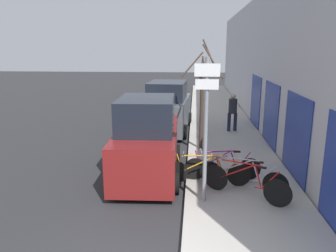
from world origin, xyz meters
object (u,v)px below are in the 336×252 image
at_px(bicycle_1, 242,176).
at_px(bicycle_3, 222,167).
at_px(signpost, 206,125).
at_px(bicycle_0, 245,183).
at_px(pedestrian_near, 233,110).
at_px(street_tree, 202,101).
at_px(parked_car_1, 168,109).
at_px(bicycle_2, 207,172).
at_px(parked_car_0, 147,141).

height_order(bicycle_1, bicycle_3, bicycle_1).
xyz_separation_m(signpost, bicycle_0, (1.05, 0.28, -1.58)).
distance_m(pedestrian_near, street_tree, 3.43).
height_order(bicycle_3, parked_car_1, parked_car_1).
relative_size(bicycle_1, bicycle_2, 0.95).
relative_size(parked_car_1, street_tree, 1.10).
xyz_separation_m(bicycle_1, parked_car_0, (-2.75, 1.21, 0.57)).
bearing_deg(bicycle_1, bicycle_3, 56.74).
bearing_deg(bicycle_0, signpost, 136.26).
bearing_deg(street_tree, pedestrian_near, 63.62).
bearing_deg(parked_car_0, signpost, -51.10).
bearing_deg(signpost, bicycle_3, 68.59).
distance_m(bicycle_0, bicycle_3, 1.27).
xyz_separation_m(signpost, parked_car_1, (-1.56, 7.73, -1.04)).
relative_size(bicycle_0, bicycle_3, 0.92).
relative_size(bicycle_2, bicycle_3, 1.06).
distance_m(bicycle_3, street_tree, 3.37).
xyz_separation_m(signpost, pedestrian_near, (1.48, 7.40, -0.98)).
bearing_deg(signpost, parked_car_1, 101.39).
xyz_separation_m(bicycle_1, bicycle_2, (-0.92, 0.32, -0.01)).
distance_m(parked_car_0, pedestrian_near, 6.31).
bearing_deg(street_tree, parked_car_1, 115.33).
xyz_separation_m(signpost, bicycle_1, (1.04, 0.74, -1.59)).
xyz_separation_m(parked_car_1, street_tree, (1.57, -3.31, 0.93)).
bearing_deg(bicycle_0, parked_car_0, 90.10).
distance_m(signpost, parked_car_1, 7.96).
distance_m(signpost, bicycle_1, 2.04).
bearing_deg(bicycle_1, bicycle_2, 94.17).
distance_m(bicycle_1, bicycle_3, 0.85).
height_order(signpost, street_tree, street_tree).
height_order(parked_car_1, pedestrian_near, parked_car_1).
bearing_deg(bicycle_3, bicycle_0, -162.37).
distance_m(bicycle_0, street_tree, 4.52).
bearing_deg(bicycle_3, bicycle_2, 126.26).
bearing_deg(bicycle_0, street_tree, 45.43).
xyz_separation_m(parked_car_0, parked_car_1, (0.16, 5.78, -0.02)).
distance_m(bicycle_1, pedestrian_near, 6.70).
bearing_deg(bicycle_1, parked_car_0, 89.58).
height_order(signpost, parked_car_1, signpost).
xyz_separation_m(signpost, parked_car_0, (-1.72, 1.96, -1.02)).
height_order(bicycle_3, pedestrian_near, pedestrian_near).
bearing_deg(signpost, bicycle_2, 83.50).
bearing_deg(parked_car_0, street_tree, 52.69).
distance_m(bicycle_3, parked_car_0, 2.41).
bearing_deg(parked_car_1, bicycle_1, -66.34).
bearing_deg(bicycle_2, signpost, 176.44).
xyz_separation_m(bicycle_3, parked_car_1, (-2.13, 6.28, 0.56)).
height_order(parked_car_0, street_tree, street_tree).
distance_m(bicycle_1, bicycle_2, 0.97).
distance_m(bicycle_2, pedestrian_near, 6.51).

